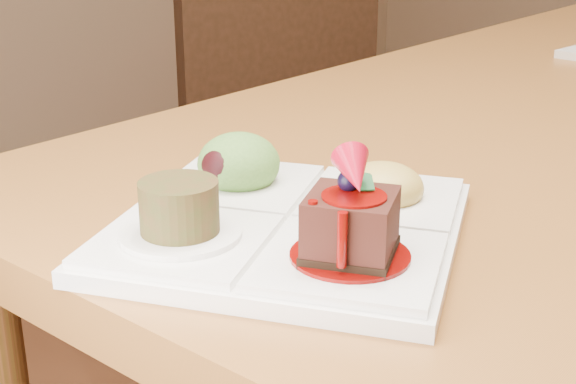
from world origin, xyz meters
The scene contains 2 objects.
chair_left centered at (-0.83, 0.11, 0.60)m, with size 0.60×0.60×1.05m.
sampler_plate centered at (-0.16, -0.75, 0.77)m, with size 0.31×0.31×0.09m.
Camera 1 is at (0.17, -1.15, 0.98)m, focal length 50.00 mm.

